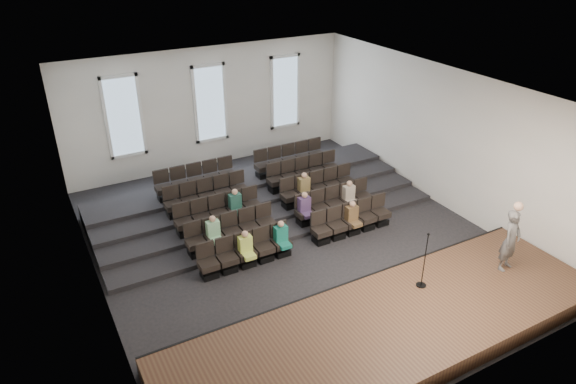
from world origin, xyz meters
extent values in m
plane|color=black|center=(0.00, 0.00, 0.00)|extent=(14.00, 14.00, 0.00)
cube|color=white|center=(0.00, 0.00, 5.01)|extent=(12.00, 14.00, 0.02)
cube|color=white|center=(0.00, 7.02, 2.50)|extent=(12.00, 0.04, 5.00)
cube|color=white|center=(0.00, -7.02, 2.50)|extent=(12.00, 0.04, 5.00)
cube|color=white|center=(-6.02, 0.00, 2.50)|extent=(0.04, 14.00, 5.00)
cube|color=white|center=(6.02, 0.00, 2.50)|extent=(0.04, 14.00, 5.00)
cube|color=#4C3420|center=(0.00, -5.10, 0.25)|extent=(11.80, 3.60, 0.50)
cube|color=black|center=(0.00, -3.33, 0.25)|extent=(11.80, 0.06, 0.52)
cube|color=black|center=(0.00, 2.33, 0.07)|extent=(11.80, 4.80, 0.15)
cube|color=black|center=(0.00, 2.85, 0.15)|extent=(11.80, 3.75, 0.30)
cube|color=black|center=(0.00, 3.38, 0.22)|extent=(11.80, 2.70, 0.45)
cube|color=black|center=(0.00, 3.90, 0.30)|extent=(11.80, 1.65, 0.60)
cube|color=black|center=(-3.13, -0.60, 0.10)|extent=(0.47, 0.43, 0.20)
cube|color=black|center=(-3.13, -0.60, 0.41)|extent=(0.55, 0.50, 0.19)
cube|color=black|center=(-3.13, -0.39, 0.82)|extent=(0.55, 0.08, 0.50)
cube|color=black|center=(-2.53, -0.60, 0.10)|extent=(0.47, 0.43, 0.20)
cube|color=black|center=(-2.53, -0.60, 0.41)|extent=(0.55, 0.50, 0.19)
cube|color=black|center=(-2.53, -0.39, 0.82)|extent=(0.55, 0.08, 0.50)
cube|color=black|center=(-1.93, -0.60, 0.10)|extent=(0.47, 0.43, 0.20)
cube|color=black|center=(-1.93, -0.60, 0.41)|extent=(0.55, 0.50, 0.19)
cube|color=black|center=(-1.93, -0.39, 0.82)|extent=(0.55, 0.08, 0.50)
cube|color=black|center=(-1.33, -0.60, 0.10)|extent=(0.47, 0.43, 0.20)
cube|color=black|center=(-1.33, -0.60, 0.41)|extent=(0.55, 0.50, 0.19)
cube|color=black|center=(-1.33, -0.39, 0.82)|extent=(0.55, 0.08, 0.50)
cube|color=black|center=(-0.73, -0.60, 0.10)|extent=(0.47, 0.43, 0.20)
cube|color=black|center=(-0.73, -0.60, 0.41)|extent=(0.55, 0.50, 0.19)
cube|color=black|center=(-0.73, -0.39, 0.82)|extent=(0.55, 0.08, 0.50)
cube|color=black|center=(0.73, -0.60, 0.10)|extent=(0.47, 0.43, 0.20)
cube|color=black|center=(0.73, -0.60, 0.41)|extent=(0.55, 0.50, 0.19)
cube|color=black|center=(0.73, -0.39, 0.82)|extent=(0.55, 0.08, 0.50)
cube|color=black|center=(1.33, -0.60, 0.10)|extent=(0.47, 0.43, 0.20)
cube|color=black|center=(1.33, -0.60, 0.41)|extent=(0.55, 0.50, 0.19)
cube|color=black|center=(1.33, -0.39, 0.82)|extent=(0.55, 0.08, 0.50)
cube|color=black|center=(1.93, -0.60, 0.10)|extent=(0.47, 0.43, 0.20)
cube|color=black|center=(1.93, -0.60, 0.41)|extent=(0.55, 0.50, 0.19)
cube|color=black|center=(1.93, -0.39, 0.82)|extent=(0.55, 0.08, 0.50)
cube|color=black|center=(2.53, -0.60, 0.10)|extent=(0.47, 0.43, 0.20)
cube|color=black|center=(2.53, -0.60, 0.41)|extent=(0.55, 0.50, 0.19)
cube|color=black|center=(2.53, -0.39, 0.82)|extent=(0.55, 0.08, 0.50)
cube|color=black|center=(3.13, -0.60, 0.10)|extent=(0.47, 0.43, 0.20)
cube|color=black|center=(3.13, -0.60, 0.41)|extent=(0.55, 0.50, 0.19)
cube|color=black|center=(3.13, -0.39, 0.82)|extent=(0.55, 0.08, 0.50)
cube|color=black|center=(-3.13, 0.45, 0.25)|extent=(0.47, 0.43, 0.20)
cube|color=black|center=(-3.13, 0.45, 0.56)|extent=(0.55, 0.50, 0.19)
cube|color=black|center=(-3.13, 0.66, 0.97)|extent=(0.55, 0.08, 0.50)
cube|color=black|center=(-2.53, 0.45, 0.25)|extent=(0.47, 0.43, 0.20)
cube|color=black|center=(-2.53, 0.45, 0.56)|extent=(0.55, 0.50, 0.19)
cube|color=black|center=(-2.53, 0.66, 0.97)|extent=(0.55, 0.08, 0.50)
cube|color=black|center=(-1.93, 0.45, 0.25)|extent=(0.47, 0.43, 0.20)
cube|color=black|center=(-1.93, 0.45, 0.56)|extent=(0.55, 0.50, 0.19)
cube|color=black|center=(-1.93, 0.66, 0.97)|extent=(0.55, 0.08, 0.50)
cube|color=black|center=(-1.33, 0.45, 0.25)|extent=(0.47, 0.43, 0.20)
cube|color=black|center=(-1.33, 0.45, 0.56)|extent=(0.55, 0.50, 0.19)
cube|color=black|center=(-1.33, 0.66, 0.97)|extent=(0.55, 0.08, 0.50)
cube|color=black|center=(-0.73, 0.45, 0.25)|extent=(0.47, 0.43, 0.20)
cube|color=black|center=(-0.73, 0.45, 0.56)|extent=(0.55, 0.50, 0.19)
cube|color=black|center=(-0.73, 0.66, 0.97)|extent=(0.55, 0.08, 0.50)
cube|color=black|center=(0.73, 0.45, 0.25)|extent=(0.47, 0.43, 0.20)
cube|color=black|center=(0.73, 0.45, 0.56)|extent=(0.55, 0.50, 0.19)
cube|color=black|center=(0.73, 0.66, 0.97)|extent=(0.55, 0.08, 0.50)
cube|color=black|center=(1.33, 0.45, 0.25)|extent=(0.47, 0.43, 0.20)
cube|color=black|center=(1.33, 0.45, 0.56)|extent=(0.55, 0.50, 0.19)
cube|color=black|center=(1.33, 0.66, 0.97)|extent=(0.55, 0.08, 0.50)
cube|color=black|center=(1.93, 0.45, 0.25)|extent=(0.47, 0.43, 0.20)
cube|color=black|center=(1.93, 0.45, 0.56)|extent=(0.55, 0.50, 0.19)
cube|color=black|center=(1.93, 0.66, 0.97)|extent=(0.55, 0.08, 0.50)
cube|color=black|center=(2.53, 0.45, 0.25)|extent=(0.47, 0.43, 0.20)
cube|color=black|center=(2.53, 0.45, 0.56)|extent=(0.55, 0.50, 0.19)
cube|color=black|center=(2.53, 0.66, 0.97)|extent=(0.55, 0.08, 0.50)
cube|color=black|center=(3.13, 0.45, 0.25)|extent=(0.47, 0.43, 0.20)
cube|color=black|center=(3.13, 0.45, 0.56)|extent=(0.55, 0.50, 0.19)
cube|color=black|center=(3.13, 0.66, 0.97)|extent=(0.55, 0.08, 0.50)
cube|color=black|center=(-3.13, 1.50, 0.40)|extent=(0.47, 0.42, 0.20)
cube|color=black|center=(-3.13, 1.50, 0.71)|extent=(0.55, 0.50, 0.19)
cube|color=black|center=(-3.13, 1.71, 1.12)|extent=(0.55, 0.08, 0.50)
cube|color=black|center=(-2.53, 1.50, 0.40)|extent=(0.47, 0.42, 0.20)
cube|color=black|center=(-2.53, 1.50, 0.71)|extent=(0.55, 0.50, 0.19)
cube|color=black|center=(-2.53, 1.71, 1.12)|extent=(0.55, 0.08, 0.50)
cube|color=black|center=(-1.93, 1.50, 0.40)|extent=(0.47, 0.42, 0.20)
cube|color=black|center=(-1.93, 1.50, 0.71)|extent=(0.55, 0.50, 0.19)
cube|color=black|center=(-1.93, 1.71, 1.12)|extent=(0.55, 0.08, 0.50)
cube|color=black|center=(-1.33, 1.50, 0.40)|extent=(0.47, 0.42, 0.20)
cube|color=black|center=(-1.33, 1.50, 0.71)|extent=(0.55, 0.50, 0.19)
cube|color=black|center=(-1.33, 1.71, 1.12)|extent=(0.55, 0.08, 0.50)
cube|color=black|center=(-0.73, 1.50, 0.40)|extent=(0.47, 0.42, 0.20)
cube|color=black|center=(-0.73, 1.50, 0.71)|extent=(0.55, 0.50, 0.19)
cube|color=black|center=(-0.73, 1.71, 1.12)|extent=(0.55, 0.08, 0.50)
cube|color=black|center=(0.73, 1.50, 0.40)|extent=(0.47, 0.42, 0.20)
cube|color=black|center=(0.73, 1.50, 0.71)|extent=(0.55, 0.50, 0.19)
cube|color=black|center=(0.73, 1.71, 1.12)|extent=(0.55, 0.08, 0.50)
cube|color=black|center=(1.33, 1.50, 0.40)|extent=(0.47, 0.42, 0.20)
cube|color=black|center=(1.33, 1.50, 0.71)|extent=(0.55, 0.50, 0.19)
cube|color=black|center=(1.33, 1.71, 1.12)|extent=(0.55, 0.08, 0.50)
cube|color=black|center=(1.93, 1.50, 0.40)|extent=(0.47, 0.42, 0.20)
cube|color=black|center=(1.93, 1.50, 0.71)|extent=(0.55, 0.50, 0.19)
cube|color=black|center=(1.93, 1.71, 1.12)|extent=(0.55, 0.08, 0.50)
cube|color=black|center=(2.53, 1.50, 0.40)|extent=(0.47, 0.42, 0.20)
cube|color=black|center=(2.53, 1.50, 0.71)|extent=(0.55, 0.50, 0.19)
cube|color=black|center=(2.53, 1.71, 1.12)|extent=(0.55, 0.08, 0.50)
cube|color=black|center=(3.13, 1.50, 0.40)|extent=(0.47, 0.42, 0.20)
cube|color=black|center=(3.13, 1.50, 0.71)|extent=(0.55, 0.50, 0.19)
cube|color=black|center=(3.13, 1.71, 1.12)|extent=(0.55, 0.08, 0.50)
cube|color=black|center=(-3.13, 2.55, 0.55)|extent=(0.47, 0.42, 0.20)
cube|color=black|center=(-3.13, 2.55, 0.86)|extent=(0.55, 0.50, 0.19)
cube|color=black|center=(-3.13, 2.76, 1.27)|extent=(0.55, 0.08, 0.50)
cube|color=black|center=(-2.53, 2.55, 0.55)|extent=(0.47, 0.42, 0.20)
cube|color=black|center=(-2.53, 2.55, 0.86)|extent=(0.55, 0.50, 0.19)
cube|color=black|center=(-2.53, 2.76, 1.27)|extent=(0.55, 0.08, 0.50)
cube|color=black|center=(-1.93, 2.55, 0.55)|extent=(0.47, 0.42, 0.20)
cube|color=black|center=(-1.93, 2.55, 0.86)|extent=(0.55, 0.50, 0.19)
cube|color=black|center=(-1.93, 2.76, 1.27)|extent=(0.55, 0.08, 0.50)
cube|color=black|center=(-1.33, 2.55, 0.55)|extent=(0.47, 0.42, 0.20)
cube|color=black|center=(-1.33, 2.55, 0.86)|extent=(0.55, 0.50, 0.19)
cube|color=black|center=(-1.33, 2.76, 1.27)|extent=(0.55, 0.08, 0.50)
cube|color=black|center=(-0.73, 2.55, 0.55)|extent=(0.47, 0.42, 0.20)
cube|color=black|center=(-0.73, 2.55, 0.86)|extent=(0.55, 0.50, 0.19)
cube|color=black|center=(-0.73, 2.76, 1.27)|extent=(0.55, 0.08, 0.50)
cube|color=black|center=(0.73, 2.55, 0.55)|extent=(0.47, 0.42, 0.20)
cube|color=black|center=(0.73, 2.55, 0.86)|extent=(0.55, 0.50, 0.19)
cube|color=black|center=(0.73, 2.76, 1.27)|extent=(0.55, 0.08, 0.50)
cube|color=black|center=(1.33, 2.55, 0.55)|extent=(0.47, 0.42, 0.20)
cube|color=black|center=(1.33, 2.55, 0.86)|extent=(0.55, 0.50, 0.19)
cube|color=black|center=(1.33, 2.76, 1.27)|extent=(0.55, 0.08, 0.50)
cube|color=black|center=(1.93, 2.55, 0.55)|extent=(0.47, 0.42, 0.20)
cube|color=black|center=(1.93, 2.55, 0.86)|extent=(0.55, 0.50, 0.19)
cube|color=black|center=(1.93, 2.76, 1.27)|extent=(0.55, 0.08, 0.50)
cube|color=black|center=(2.53, 2.55, 0.55)|extent=(0.47, 0.42, 0.20)
cube|color=black|center=(2.53, 2.55, 0.86)|extent=(0.55, 0.50, 0.19)
cube|color=black|center=(2.53, 2.76, 1.27)|extent=(0.55, 0.08, 0.50)
cube|color=black|center=(3.13, 2.55, 0.55)|extent=(0.47, 0.42, 0.20)
cube|color=black|center=(3.13, 2.55, 0.86)|extent=(0.55, 0.50, 0.19)
cube|color=black|center=(3.13, 2.76, 1.27)|extent=(0.55, 0.08, 0.50)
cube|color=black|center=(-3.13, 3.60, 0.70)|extent=(0.47, 0.42, 0.20)
cube|color=black|center=(-3.13, 3.60, 1.01)|extent=(0.55, 0.50, 0.19)
cube|color=black|center=(-3.13, 3.81, 1.42)|extent=(0.55, 0.08, 0.50)
cube|color=black|center=(-2.53, 3.60, 0.70)|extent=(0.47, 0.42, 0.20)
cube|color=black|center=(-2.53, 3.60, 1.01)|extent=(0.55, 0.50, 0.19)
cube|color=black|center=(-2.53, 3.81, 1.42)|extent=(0.55, 0.08, 0.50)
cube|color=black|center=(-1.93, 3.60, 0.70)|extent=(0.47, 0.42, 0.20)
cube|color=black|center=(-1.93, 3.60, 1.01)|extent=(0.55, 0.50, 0.19)
cube|color=black|center=(-1.93, 3.81, 1.42)|extent=(0.55, 0.08, 0.50)
cube|color=black|center=(-1.33, 3.60, 0.70)|extent=(0.47, 0.42, 0.20)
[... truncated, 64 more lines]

